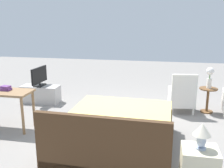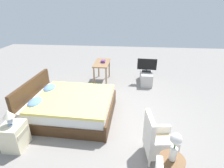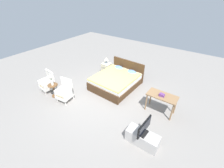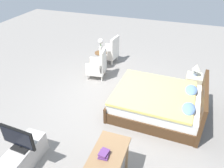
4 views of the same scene
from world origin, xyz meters
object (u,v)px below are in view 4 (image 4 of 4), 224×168
(bed, at_px, (159,103))
(armchair_by_window_right, at_px, (98,66))
(armchair_by_window_left, at_px, (110,52))
(tv_stand, at_px, (24,156))
(side_table, at_px, (101,58))
(vanity_desk, at_px, (107,162))
(tv_flatscreen, at_px, (18,139))
(nightstand, at_px, (193,84))
(book_stack, at_px, (104,154))
(flower_vase, at_px, (101,44))
(table_lamp, at_px, (196,68))

(bed, height_order, armchair_by_window_right, bed)
(armchair_by_window_left, height_order, tv_stand, armchair_by_window_left)
(armchair_by_window_right, xyz_separation_m, side_table, (-0.57, -0.13, -0.02))
(side_table, height_order, vanity_desk, vanity_desk)
(armchair_by_window_right, height_order, tv_flatscreen, armchair_by_window_right)
(side_table, xyz_separation_m, vanity_desk, (3.97, 1.68, 0.28))
(side_table, relative_size, nightstand, 1.01)
(book_stack, bearing_deg, tv_stand, -86.63)
(armchair_by_window_left, xyz_separation_m, side_table, (0.57, -0.13, -0.02))
(bed, xyz_separation_m, armchair_by_window_left, (-2.28, -2.05, 0.08))
(tv_flatscreen, bearing_deg, tv_stand, 176.58)
(flower_vase, xyz_separation_m, vanity_desk, (3.97, 1.68, -0.22))
(side_table, bearing_deg, armchair_by_window_right, 12.43)
(armchair_by_window_left, height_order, tv_flatscreen, armchair_by_window_left)
(flower_vase, bearing_deg, nightstand, 79.66)
(table_lamp, bearing_deg, vanity_desk, -20.08)
(armchair_by_window_left, bearing_deg, vanity_desk, 18.81)
(bed, relative_size, table_lamp, 6.50)
(bed, xyz_separation_m, book_stack, (2.25, -0.54, 0.50))
(bed, bearing_deg, armchair_by_window_left, -138.08)
(nightstand, distance_m, table_lamp, 0.49)
(table_lamp, bearing_deg, tv_stand, -39.26)
(nightstand, bearing_deg, flower_vase, -100.34)
(table_lamp, bearing_deg, bed, -32.96)
(flower_vase, bearing_deg, vanity_desk, 22.87)
(book_stack, bearing_deg, armchair_by_window_left, -161.64)
(flower_vase, relative_size, tv_stand, 0.50)
(armchair_by_window_right, distance_m, table_lamp, 2.83)
(bed, relative_size, armchair_by_window_left, 2.33)
(armchair_by_window_left, height_order, armchair_by_window_right, same)
(tv_stand, bearing_deg, tv_flatscreen, -3.42)
(bed, bearing_deg, book_stack, -13.53)
(table_lamp, bearing_deg, book_stack, -20.81)
(vanity_desk, bearing_deg, side_table, -157.13)
(nightstand, bearing_deg, armchair_by_window_right, -89.19)
(table_lamp, height_order, tv_stand, table_lamp)
(armchair_by_window_right, bearing_deg, book_stack, 23.96)
(nightstand, xyz_separation_m, table_lamp, (-0.00, 0.00, 0.49))
(tv_stand, relative_size, tv_flatscreen, 1.41)
(armchair_by_window_right, relative_size, book_stack, 4.66)
(armchair_by_window_left, bearing_deg, flower_vase, -12.43)
(side_table, height_order, nightstand, side_table)
(nightstand, bearing_deg, book_stack, -20.80)
(table_lamp, bearing_deg, flower_vase, -100.33)
(bed, height_order, tv_flatscreen, bed)
(bed, distance_m, tv_stand, 3.16)
(side_table, relative_size, book_stack, 2.87)
(table_lamp, distance_m, tv_flatscreen, 4.54)
(nightstand, relative_size, book_stack, 2.83)
(armchair_by_window_left, relative_size, book_stack, 4.66)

